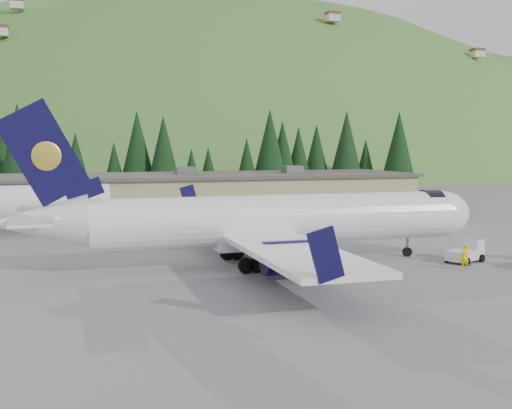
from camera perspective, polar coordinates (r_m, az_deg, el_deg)
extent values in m
plane|color=slate|center=(48.96, 2.06, -5.30)|extent=(600.00, 600.00, 0.00)
cylinder|color=white|center=(48.44, 2.07, -1.34)|extent=(28.00, 3.82, 3.76)
ellipsoid|color=white|center=(54.63, 16.08, -0.79)|extent=(4.89, 3.77, 3.76)
cylinder|color=black|center=(54.05, 15.20, -0.35)|extent=(1.41, 3.10, 3.10)
cone|color=white|center=(45.76, -18.47, -1.51)|extent=(6.01, 3.77, 3.76)
cube|color=white|center=(48.34, 0.94, -3.24)|extent=(8.00, 3.22, 1.00)
cube|color=white|center=(47.96, -0.19, -2.61)|extent=(5.57, 34.00, 0.35)
cube|color=black|center=(63.86, -5.92, 0.53)|extent=(2.02, 0.15, 2.87)
cube|color=black|center=(31.46, 6.22, -4.48)|extent=(2.02, 0.15, 2.87)
cylinder|color=black|center=(53.86, -0.97, -2.65)|extent=(4.20, 2.31, 2.30)
cylinder|color=white|center=(54.41, 0.96, -2.56)|extent=(0.61, 2.44, 2.44)
cube|color=white|center=(53.79, -0.97, -2.07)|extent=(2.20, 0.25, 0.90)
cylinder|color=black|center=(42.98, 3.34, -4.70)|extent=(4.20, 2.31, 2.30)
cylinder|color=white|center=(43.67, 5.69, -4.56)|extent=(0.61, 2.44, 2.44)
cube|color=white|center=(42.89, 3.35, -3.98)|extent=(2.20, 0.25, 0.90)
cube|color=black|center=(45.46, -18.39, 4.36)|extent=(6.18, 0.31, 7.34)
ellipsoid|color=gold|center=(45.66, -18.13, 4.12)|extent=(1.98, 0.18, 1.98)
ellipsoid|color=gold|center=(45.26, -18.14, 4.11)|extent=(1.98, 0.18, 1.98)
cube|color=black|center=(45.58, -15.03, 1.18)|extent=(2.76, 0.26, 1.98)
cube|color=white|center=(45.73, -19.12, -0.90)|extent=(2.63, 12.50, 0.22)
cylinder|color=slate|center=(53.38, 13.30, -3.57)|extent=(0.20, 0.20, 1.80)
cylinder|color=black|center=(53.46, 13.29, -4.12)|extent=(0.76, 0.28, 0.76)
cylinder|color=slate|center=(50.46, -2.17, -3.82)|extent=(0.24, 0.24, 2.00)
cylinder|color=black|center=(50.64, -1.73, -4.31)|extent=(1.10, 0.35, 1.10)
cylinder|color=black|center=(50.44, -2.61, -4.35)|extent=(1.10, 0.35, 1.10)
cylinder|color=slate|center=(45.34, -0.41, -4.87)|extent=(0.24, 0.24, 2.00)
cylinder|color=black|center=(45.54, 0.07, -5.40)|extent=(1.10, 0.35, 1.10)
cylinder|color=black|center=(45.31, -0.90, -5.45)|extent=(1.10, 0.35, 1.10)
cube|color=silver|center=(52.07, 18.04, -4.26)|extent=(3.59, 2.79, 0.75)
cube|color=silver|center=(52.88, 18.66, -3.43)|extent=(1.60, 1.81, 0.96)
cube|color=black|center=(52.82, 18.67, -2.97)|extent=(1.45, 1.67, 0.11)
cylinder|color=black|center=(53.45, 17.83, -4.32)|extent=(0.64, 0.46, 0.60)
cylinder|color=black|center=(52.62, 19.44, -4.52)|extent=(0.64, 0.46, 0.60)
cylinder|color=black|center=(51.64, 16.61, -4.62)|extent=(0.64, 0.46, 0.60)
cylinder|color=black|center=(50.78, 18.25, -4.84)|extent=(0.64, 0.46, 0.60)
cube|color=#988B67|center=(84.43, -9.62, 0.77)|extent=(70.00, 16.00, 4.80)
cube|color=#47423D|center=(84.26, -9.65, 2.50)|extent=(71.00, 17.00, 0.40)
cube|color=slate|center=(83.55, -16.48, 2.78)|extent=(2.50, 2.50, 1.00)
cube|color=slate|center=(85.01, -6.31, 3.01)|extent=(2.50, 2.50, 1.00)
cube|color=slate|center=(89.01, 3.24, 3.14)|extent=(2.50, 2.50, 1.00)
imported|color=#FFD300|center=(48.95, 18.05, -4.43)|extent=(0.71, 0.48, 1.90)
cone|color=black|center=(112.01, -21.53, 4.13)|extent=(5.40, 5.40, 11.05)
cone|color=black|center=(104.40, -20.37, 4.88)|extent=(6.44, 6.44, 13.16)
cone|color=black|center=(111.48, -17.28, 3.21)|extent=(3.91, 3.91, 8.00)
cone|color=black|center=(107.63, -15.72, 3.71)|extent=(4.63, 4.63, 9.47)
cone|color=black|center=(104.73, -12.49, 3.25)|extent=(3.97, 3.97, 8.12)
cone|color=black|center=(104.60, -10.50, 4.84)|extent=(6.05, 6.05, 12.38)
cone|color=black|center=(102.41, -8.22, 4.59)|extent=(5.69, 5.69, 11.64)
cone|color=black|center=(103.82, -5.75, 3.00)|extent=(3.53, 3.53, 7.23)
cone|color=black|center=(107.57, -4.25, 3.16)|extent=(3.63, 3.63, 7.42)
cone|color=black|center=(107.85, -0.83, 3.65)|extent=(4.27, 4.27, 8.73)
cone|color=black|center=(109.21, 1.24, 5.13)|extent=(6.31, 6.31, 12.91)
cone|color=black|center=(112.49, 2.37, 4.60)|extent=(5.54, 5.54, 11.33)
cone|color=black|center=(114.85, 3.80, 4.31)|extent=(5.10, 5.10, 10.43)
cone|color=black|center=(118.67, 5.39, 4.49)|extent=(5.35, 5.35, 10.94)
cone|color=black|center=(118.08, 8.04, 5.13)|extent=(6.36, 6.36, 13.01)
cone|color=black|center=(122.59, 9.71, 3.76)|extent=(4.24, 4.24, 8.67)
cone|color=black|center=(120.92, 12.57, 5.04)|extent=(6.33, 6.33, 12.94)
cone|color=black|center=(129.99, 12.67, 4.95)|extent=(6.16, 6.16, 12.60)
ellipsoid|color=#3E6224|center=(268.72, -4.05, -15.13)|extent=(420.00, 300.00, 300.00)
ellipsoid|color=#3E6224|center=(348.16, 14.34, -10.47)|extent=(392.00, 280.00, 280.00)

